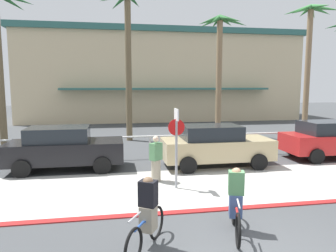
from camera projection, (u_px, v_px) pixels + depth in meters
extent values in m
plane|color=#424447|center=(169.00, 150.00, 15.96)|extent=(80.00, 80.00, 0.00)
cube|color=beige|center=(200.00, 186.00, 10.29)|extent=(44.00, 4.00, 0.02)
cube|color=maroon|center=(220.00, 209.00, 8.33)|extent=(44.00, 0.24, 0.03)
cube|color=beige|center=(159.00, 79.00, 32.40)|extent=(25.80, 10.01, 7.90)
cube|color=#2D605B|center=(159.00, 37.00, 31.87)|extent=(26.40, 10.61, 0.50)
cube|color=#2D605B|center=(168.00, 89.00, 27.14)|extent=(18.06, 1.20, 0.16)
cylinder|color=white|center=(175.00, 136.00, 14.36)|extent=(25.02, 0.08, 0.08)
cylinder|color=white|center=(45.00, 151.00, 13.46)|extent=(0.08, 0.08, 1.00)
cylinder|color=white|center=(99.00, 149.00, 13.85)|extent=(0.08, 0.08, 1.00)
cylinder|color=white|center=(150.00, 147.00, 14.23)|extent=(0.08, 0.08, 1.00)
cylinder|color=white|center=(198.00, 146.00, 14.62)|extent=(0.08, 0.08, 1.00)
cylinder|color=white|center=(245.00, 144.00, 15.01)|extent=(0.08, 0.08, 1.00)
cylinder|color=white|center=(288.00, 143.00, 15.39)|extent=(0.08, 0.08, 1.00)
cylinder|color=white|center=(330.00, 141.00, 15.78)|extent=(0.08, 0.08, 1.00)
cylinder|color=gray|center=(176.00, 155.00, 9.92)|extent=(0.08, 0.08, 2.20)
cube|color=white|center=(176.00, 115.00, 9.75)|extent=(0.04, 0.56, 0.36)
cylinder|color=red|center=(176.00, 127.00, 9.80)|extent=(0.52, 0.03, 0.52)
cylinder|color=brown|center=(0.00, 73.00, 15.74)|extent=(0.36, 0.36, 7.80)
cone|color=#235B2D|center=(10.00, 2.00, 16.15)|extent=(1.25, 1.85, 0.79)
cylinder|color=brown|center=(128.00, 69.00, 18.43)|extent=(0.36, 0.36, 8.46)
cone|color=#235B2D|center=(134.00, 1.00, 18.65)|extent=(1.10, 1.59, 0.68)
cone|color=#235B2D|center=(119.00, 2.00, 18.60)|extent=(1.22, 1.79, 0.85)
cylinder|color=#846B4C|center=(219.00, 78.00, 19.79)|extent=(0.36, 0.36, 7.45)
cone|color=#2D6B33|center=(234.00, 22.00, 19.49)|extent=(1.85, 0.32, 0.77)
cone|color=#2D6B33|center=(226.00, 22.00, 20.04)|extent=(1.49, 1.49, 0.57)
cone|color=#2D6B33|center=(216.00, 23.00, 20.12)|extent=(0.32, 1.66, 0.68)
cone|color=#2D6B33|center=(210.00, 22.00, 19.74)|extent=(1.29, 1.29, 0.77)
cone|color=#2D6B33|center=(209.00, 21.00, 19.23)|extent=(1.49, 0.32, 0.78)
cone|color=#2D6B33|center=(216.00, 20.00, 18.86)|extent=(1.18, 1.18, 0.84)
cone|color=#2D6B33|center=(224.00, 18.00, 18.66)|extent=(0.32, 1.47, 0.65)
cone|color=#2D6B33|center=(231.00, 19.00, 18.94)|extent=(1.28, 1.28, 0.71)
cylinder|color=#846B4C|center=(307.00, 72.00, 20.85)|extent=(0.36, 0.36, 8.34)
cone|color=#387F3D|center=(321.00, 11.00, 20.47)|extent=(1.53, 0.32, 0.75)
cone|color=#387F3D|center=(313.00, 13.00, 20.86)|extent=(1.21, 1.21, 0.81)
cone|color=#387F3D|center=(305.00, 12.00, 20.96)|extent=(0.32, 1.36, 0.67)
cone|color=#387F3D|center=(297.00, 11.00, 20.83)|extent=(1.48, 1.48, 0.60)
cone|color=#387F3D|center=(301.00, 10.00, 20.23)|extent=(1.45, 0.32, 0.78)
cone|color=#387F3D|center=(309.00, 7.00, 19.79)|extent=(1.23, 1.23, 0.62)
cone|color=#387F3D|center=(320.00, 6.00, 19.43)|extent=(0.32, 1.92, 0.65)
cone|color=#387F3D|center=(326.00, 9.00, 19.82)|extent=(1.57, 1.57, 0.78)
cube|color=black|center=(66.00, 151.00, 12.24)|extent=(4.40, 1.80, 0.80)
cube|color=#1E2328|center=(58.00, 134.00, 12.11)|extent=(2.29, 1.58, 0.56)
cylinder|color=black|center=(104.00, 155.00, 13.41)|extent=(0.66, 0.22, 0.66)
cylinder|color=black|center=(102.00, 165.00, 11.65)|extent=(0.66, 0.22, 0.66)
cylinder|color=black|center=(34.00, 158.00, 12.93)|extent=(0.66, 0.22, 0.66)
cylinder|color=black|center=(22.00, 169.00, 11.17)|extent=(0.66, 0.22, 0.66)
cube|color=tan|center=(217.00, 149.00, 12.77)|extent=(4.40, 1.80, 0.80)
cube|color=#1E2328|center=(211.00, 132.00, 12.64)|extent=(2.29, 1.58, 0.56)
cylinder|color=black|center=(240.00, 152.00, 13.94)|extent=(0.66, 0.22, 0.66)
cylinder|color=black|center=(259.00, 162.00, 12.18)|extent=(0.66, 0.22, 0.66)
cylinder|color=black|center=(178.00, 155.00, 13.46)|extent=(0.66, 0.22, 0.66)
cylinder|color=black|center=(188.00, 165.00, 11.70)|extent=(0.66, 0.22, 0.66)
cube|color=red|center=(332.00, 142.00, 14.22)|extent=(4.40, 1.80, 0.80)
cube|color=#1E2328|center=(328.00, 127.00, 14.09)|extent=(2.29, 1.58, 0.56)
cylinder|color=black|center=(292.00, 148.00, 14.91)|extent=(0.66, 0.22, 0.66)
cylinder|color=black|center=(316.00, 156.00, 13.15)|extent=(0.66, 0.22, 0.66)
torus|color=black|center=(238.00, 230.00, 6.43)|extent=(0.27, 0.71, 0.72)
torus|color=black|center=(234.00, 209.00, 7.51)|extent=(0.27, 0.71, 0.72)
cylinder|color=red|center=(235.00, 209.00, 7.16)|extent=(0.25, 0.68, 0.35)
cylinder|color=red|center=(237.00, 212.00, 6.63)|extent=(0.16, 0.38, 0.07)
cylinder|color=red|center=(235.00, 208.00, 7.06)|extent=(0.05, 0.05, 0.44)
cylinder|color=silver|center=(239.00, 204.00, 6.41)|extent=(0.18, 0.49, 0.04)
cube|color=#384C7A|center=(236.00, 205.00, 7.05)|extent=(0.36, 0.39, 0.52)
cube|color=#4C7F51|center=(236.00, 183.00, 6.98)|extent=(0.40, 0.35, 0.52)
sphere|color=#9E7556|center=(236.00, 173.00, 6.95)|extent=(0.22, 0.22, 0.22)
torus|color=black|center=(134.00, 247.00, 5.77)|extent=(0.42, 0.65, 0.72)
torus|color=black|center=(157.00, 223.00, 6.79)|extent=(0.42, 0.65, 0.72)
cylinder|color=#2851A8|center=(150.00, 222.00, 6.46)|extent=(0.39, 0.62, 0.35)
cylinder|color=#2851A8|center=(139.00, 226.00, 5.96)|extent=(0.24, 0.36, 0.07)
cylinder|color=#2851A8|center=(148.00, 221.00, 6.36)|extent=(0.05, 0.05, 0.44)
cylinder|color=silver|center=(134.00, 217.00, 5.75)|extent=(0.28, 0.45, 0.04)
cube|color=gray|center=(148.00, 218.00, 6.36)|extent=(0.40, 0.42, 0.52)
cube|color=black|center=(148.00, 193.00, 6.29)|extent=(0.42, 0.40, 0.52)
sphere|color=brown|center=(148.00, 182.00, 6.26)|extent=(0.22, 0.22, 0.22)
cylinder|color=gray|center=(156.00, 171.00, 10.76)|extent=(0.45, 0.45, 0.76)
cube|color=#4C7F51|center=(156.00, 151.00, 10.67)|extent=(0.47, 0.46, 0.58)
sphere|color=beige|center=(156.00, 139.00, 10.61)|extent=(0.21, 0.21, 0.21)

